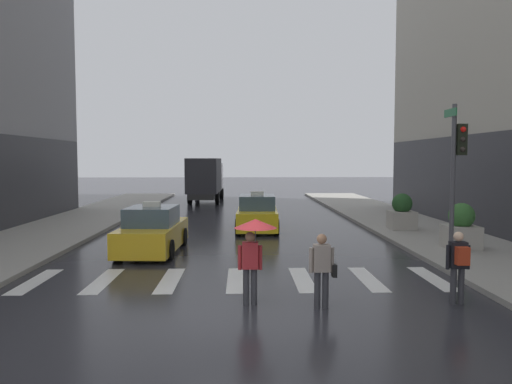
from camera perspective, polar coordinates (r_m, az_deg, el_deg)
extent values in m
plane|color=#26262B|center=(10.67, -2.44, -14.05)|extent=(160.00, 160.00, 0.00)
cube|color=silver|center=(14.65, -24.22, -9.43)|extent=(0.50, 2.80, 0.01)
cube|color=silver|center=(14.07, -17.33, -9.80)|extent=(0.50, 2.80, 0.01)
cube|color=silver|center=(13.70, -9.95, -10.06)|extent=(0.50, 2.80, 0.01)
cube|color=silver|center=(13.56, -2.28, -10.14)|extent=(0.50, 2.80, 0.01)
cube|color=silver|center=(13.66, 5.41, -10.05)|extent=(0.50, 2.80, 0.01)
cube|color=silver|center=(13.99, 12.85, -9.80)|extent=(0.50, 2.80, 0.01)
cube|color=silver|center=(14.54, 19.83, -9.41)|extent=(0.50, 2.80, 0.01)
cylinder|color=#47474C|center=(16.15, 21.89, 0.97)|extent=(0.14, 0.14, 4.80)
cube|color=black|center=(16.23, 22.72, 5.64)|extent=(0.30, 0.26, 0.95)
sphere|color=red|center=(16.12, 22.95, 6.72)|extent=(0.17, 0.17, 0.17)
sphere|color=#28231E|center=(16.10, 22.93, 5.65)|extent=(0.17, 0.17, 0.17)
sphere|color=#28231E|center=(16.09, 22.90, 4.59)|extent=(0.17, 0.17, 0.17)
cube|color=#196638|center=(16.34, 21.66, 8.55)|extent=(0.04, 0.84, 0.24)
cube|color=gold|center=(17.79, -11.89, -5.04)|extent=(2.00, 4.58, 0.84)
cube|color=#384C5B|center=(17.59, -12.00, -2.71)|extent=(1.69, 2.17, 0.64)
cube|color=silver|center=(17.55, -12.02, -1.38)|extent=(0.61, 0.27, 0.18)
cylinder|color=black|center=(19.32, -13.47, -5.06)|extent=(0.25, 0.67, 0.66)
cylinder|color=black|center=(18.97, -8.45, -5.16)|extent=(0.25, 0.67, 0.66)
cylinder|color=black|center=(16.76, -15.78, -6.45)|extent=(0.25, 0.67, 0.66)
cylinder|color=black|center=(16.35, -9.99, -6.62)|extent=(0.25, 0.67, 0.66)
cube|color=#F2EAB2|center=(20.11, -12.21, -3.91)|extent=(0.20, 0.05, 0.14)
cube|color=#F2EAB2|center=(19.87, -8.66, -3.96)|extent=(0.20, 0.05, 0.14)
cube|color=yellow|center=(22.86, 0.15, -3.01)|extent=(1.95, 4.56, 0.84)
cube|color=#384C5B|center=(22.68, 0.15, -1.18)|extent=(1.67, 2.15, 0.64)
cube|color=silver|center=(22.65, 0.15, -0.15)|extent=(0.61, 0.26, 0.18)
cylinder|color=black|center=(24.24, -1.87, -3.17)|extent=(0.24, 0.67, 0.66)
cylinder|color=black|center=(24.24, 2.18, -3.17)|extent=(0.24, 0.67, 0.66)
cylinder|color=black|center=(21.57, -2.14, -4.04)|extent=(0.24, 0.67, 0.66)
cylinder|color=black|center=(21.56, 2.42, -4.04)|extent=(0.24, 0.67, 0.66)
cube|color=#F2EAB2|center=(25.12, -1.28, -2.30)|extent=(0.20, 0.05, 0.14)
cube|color=#F2EAB2|center=(25.11, 1.60, -2.30)|extent=(0.20, 0.05, 0.14)
cube|color=#2D2D2D|center=(37.39, -5.88, -0.24)|extent=(2.00, 6.65, 0.40)
cube|color=silver|center=(40.61, -5.41, 1.85)|extent=(2.15, 1.86, 2.10)
cube|color=#384C5B|center=(41.51, -5.29, 2.40)|extent=(1.89, 0.10, 0.95)
cube|color=#2D2D33|center=(36.42, -6.05, 1.94)|extent=(2.35, 4.87, 2.50)
cylinder|color=black|center=(40.59, -6.83, -0.21)|extent=(0.31, 0.91, 0.90)
cylinder|color=black|center=(40.40, -4.01, -0.21)|extent=(0.31, 0.91, 0.90)
cylinder|color=black|center=(36.10, -7.70, -0.71)|extent=(0.31, 0.91, 0.90)
cylinder|color=black|center=(35.88, -4.53, -0.72)|extent=(0.31, 0.91, 0.90)
cylinder|color=#333338|center=(11.26, -1.16, -10.91)|extent=(0.14, 0.14, 0.82)
cylinder|color=#333338|center=(11.27, -0.23, -10.91)|extent=(0.14, 0.14, 0.82)
cube|color=maroon|center=(11.11, -0.70, -7.37)|extent=(0.36, 0.24, 0.60)
sphere|color=#9E7051|center=(11.03, -0.70, -5.23)|extent=(0.22, 0.22, 0.22)
cylinder|color=maroon|center=(11.11, -1.89, -7.62)|extent=(0.09, 0.09, 0.55)
cylinder|color=maroon|center=(11.12, 0.50, -7.61)|extent=(0.09, 0.09, 0.55)
cylinder|color=#4C4C4C|center=(11.05, -0.07, -5.84)|extent=(0.02, 0.02, 1.00)
cone|color=maroon|center=(10.99, -0.07, -3.68)|extent=(0.96, 0.96, 0.20)
cylinder|color=#333338|center=(12.16, 21.95, -10.09)|extent=(0.14, 0.14, 0.82)
cylinder|color=#333338|center=(12.23, 22.73, -10.03)|extent=(0.14, 0.14, 0.82)
cube|color=black|center=(12.05, 22.43, -6.78)|extent=(0.36, 0.24, 0.60)
sphere|color=beige|center=(11.98, 22.48, -4.80)|extent=(0.22, 0.22, 0.22)
cylinder|color=black|center=(11.96, 21.41, -7.07)|extent=(0.09, 0.09, 0.55)
cylinder|color=black|center=(12.15, 23.42, -6.95)|extent=(0.09, 0.09, 0.55)
cube|color=#B23319|center=(11.85, 22.87, -6.86)|extent=(0.28, 0.18, 0.40)
cylinder|color=#333338|center=(11.06, 7.13, -11.22)|extent=(0.14, 0.14, 0.82)
cylinder|color=#333338|center=(11.09, 8.07, -11.19)|extent=(0.14, 0.14, 0.82)
cube|color=gray|center=(10.91, 7.64, -7.60)|extent=(0.36, 0.24, 0.60)
sphere|color=#9E7051|center=(10.84, 7.66, -5.43)|extent=(0.22, 0.22, 0.22)
cylinder|color=gray|center=(10.89, 6.43, -7.89)|extent=(0.09, 0.09, 0.55)
cylinder|color=gray|center=(10.96, 8.83, -7.83)|extent=(0.09, 0.09, 0.55)
cube|color=black|center=(11.02, 9.08, -9.00)|extent=(0.10, 0.20, 0.28)
cube|color=#A8A399|center=(18.75, 22.72, -4.84)|extent=(1.10, 1.10, 0.80)
sphere|color=#33662D|center=(18.66, 22.78, -2.56)|extent=(0.90, 0.90, 0.90)
cube|color=#A8A399|center=(23.04, 16.59, -3.14)|extent=(1.10, 1.10, 0.80)
sphere|color=#234C23|center=(22.97, 16.62, -1.28)|extent=(0.90, 0.90, 0.90)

